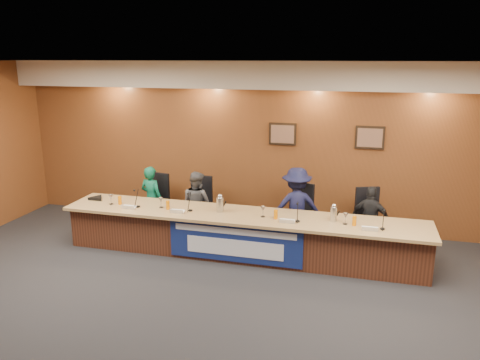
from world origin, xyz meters
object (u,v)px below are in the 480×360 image
object	(u,v)px
panelist_d	(370,220)
office_chair_b	(199,209)
banner	(235,243)
office_chair_d	(370,224)
panelist_b	(197,204)
office_chair_c	(297,217)
panelist_c	(296,207)
carafe_right	(334,214)
speakerphone	(97,198)
panelist_a	(152,199)
dais_body	(241,235)
carafe_mid	(220,205)
office_chair_a	(154,205)

from	to	relation	value
panelist_d	office_chair_b	world-z (taller)	panelist_d
banner	office_chair_d	xyz separation A→B (m)	(2.09, 1.21, 0.10)
panelist_b	office_chair_d	size ratio (longest dim) A/B	2.57
office_chair_b	office_chair_c	size ratio (longest dim) A/B	1.00
panelist_c	panelist_d	size ratio (longest dim) A/B	1.21
office_chair_d	carafe_right	distance (m)	1.07
carafe_right	speakerphone	bearing A→B (deg)	178.99
office_chair_b	office_chair_c	world-z (taller)	same
panelist_a	panelist_d	xyz separation A→B (m)	(4.05, 0.00, -0.05)
dais_body	panelist_d	world-z (taller)	panelist_d
office_chair_d	carafe_mid	bearing A→B (deg)	179.44
office_chair_a	speakerphone	distance (m)	1.11
office_chair_c	panelist_a	bearing A→B (deg)	-156.76
panelist_a	speakerphone	size ratio (longest dim) A/B	3.98
banner	office_chair_c	world-z (taller)	banner
panelist_b	speakerphone	bearing A→B (deg)	44.11
office_chair_d	speakerphone	xyz separation A→B (m)	(-4.83, -0.73, 0.30)
office_chair_c	office_chair_b	bearing A→B (deg)	-158.82
banner	carafe_right	world-z (taller)	carafe_right
office_chair_a	office_chair_c	distance (m)	2.78
office_chair_c	office_chair_a	bearing A→B (deg)	-158.82
speakerphone	panelist_b	bearing A→B (deg)	20.46
office_chair_b	office_chair_c	distance (m)	1.86
dais_body	panelist_a	world-z (taller)	panelist_a
office_chair_b	office_chair_d	bearing A→B (deg)	-3.17
panelist_c	panelist_d	world-z (taller)	panelist_c
office_chair_b	speakerphone	distance (m)	1.87
office_chair_b	dais_body	bearing A→B (deg)	-40.53
banner	office_chair_d	bearing A→B (deg)	30.00
office_chair_b	carafe_mid	world-z (taller)	carafe_mid
panelist_a	office_chair_c	size ratio (longest dim) A/B	2.65
dais_body	panelist_a	size ratio (longest dim) A/B	4.71
panelist_d	speakerphone	world-z (taller)	panelist_d
dais_body	panelist_c	xyz separation A→B (m)	(0.82, 0.69, 0.36)
panelist_a	carafe_mid	world-z (taller)	panelist_a
office_chair_c	carafe_right	distance (m)	1.13
panelist_c	office_chair_d	size ratio (longest dim) A/B	2.95
panelist_d	dais_body	bearing A→B (deg)	31.59
office_chair_c	office_chair_d	world-z (taller)	same
office_chair_d	speakerphone	bearing A→B (deg)	169.62
speakerphone	office_chair_d	bearing A→B (deg)	8.64
panelist_b	office_chair_c	distance (m)	1.87
carafe_right	office_chair_a	bearing A→B (deg)	166.88
banner	panelist_a	size ratio (longest dim) A/B	1.73
office_chair_b	carafe_mid	bearing A→B (deg)	-53.35
banner	office_chair_a	world-z (taller)	banner
office_chair_a	office_chair_b	xyz separation A→B (m)	(0.92, 0.00, 0.00)
dais_body	office_chair_a	distance (m)	2.12
panelist_a	panelist_b	distance (m)	0.92
office_chair_d	office_chair_a	bearing A→B (deg)	160.98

